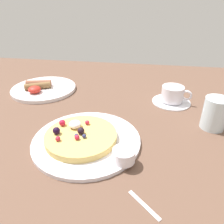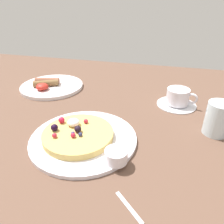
{
  "view_description": "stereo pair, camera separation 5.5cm",
  "coord_description": "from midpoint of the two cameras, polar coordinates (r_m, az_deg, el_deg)",
  "views": [
    {
      "loc": [
        12.99,
        -51.31,
        35.12
      ],
      "look_at": [
        4.35,
        3.54,
        4.0
      ],
      "focal_mm": 33.98,
      "sensor_mm": 36.0,
      "label": 1
    },
    {
      "loc": [
        18.37,
        -50.19,
        35.12
      ],
      "look_at": [
        4.35,
        3.54,
        4.0
      ],
      "focal_mm": 33.98,
      "sensor_mm": 36.0,
      "label": 2
    }
  ],
  "objects": [
    {
      "name": "syrup_ramekin",
      "position": [
        0.5,
        4.34,
        -11.76
      ],
      "size": [
        5.35,
        5.35,
        3.04
      ],
      "color": "white",
      "rests_on": "pancake_plate"
    },
    {
      "name": "pancake_with_berries",
      "position": [
        0.58,
        -6.59,
        -5.91
      ],
      "size": [
        19.09,
        19.09,
        3.78
      ],
      "color": "tan",
      "rests_on": "pancake_plate"
    },
    {
      "name": "pancake_plate",
      "position": [
        0.58,
        -4.95,
        -7.19
      ],
      "size": [
        28.91,
        28.91,
        1.05
      ],
      "primitive_type": "cylinder",
      "color": "white",
      "rests_on": "ground_plane"
    },
    {
      "name": "breakfast_plate",
      "position": [
        0.93,
        -14.21,
        6.69
      ],
      "size": [
        25.85,
        25.85,
        1.34
      ],
      "primitive_type": "cylinder",
      "color": "white",
      "rests_on": "ground_plane"
    },
    {
      "name": "fried_breakfast",
      "position": [
        0.92,
        -15.96,
        7.43
      ],
      "size": [
        11.55,
        12.52,
        2.87
      ],
      "color": "brown",
      "rests_on": "breakfast_plate"
    },
    {
      "name": "ground_plane",
      "position": [
        0.65,
        -2.1,
        -5.34
      ],
      "size": [
        184.11,
        137.01,
        3.0
      ],
      "primitive_type": "cube",
      "color": "brown"
    },
    {
      "name": "coffee_saucer",
      "position": [
        0.8,
        18.83,
        1.96
      ],
      "size": [
        13.79,
        13.79,
        0.78
      ],
      "primitive_type": "cylinder",
      "color": "white",
      "rests_on": "ground_plane"
    },
    {
      "name": "water_glass",
      "position": [
        0.67,
        28.77,
        -1.64
      ],
      "size": [
        6.95,
        6.95,
        9.51
      ],
      "primitive_type": "cylinder",
      "color": "silver",
      "rests_on": "ground_plane"
    },
    {
      "name": "coffee_cup",
      "position": [
        0.79,
        19.32,
        4.02
      ],
      "size": [
        10.59,
        7.82,
        5.47
      ],
      "color": "white",
      "rests_on": "coffee_saucer"
    }
  ]
}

